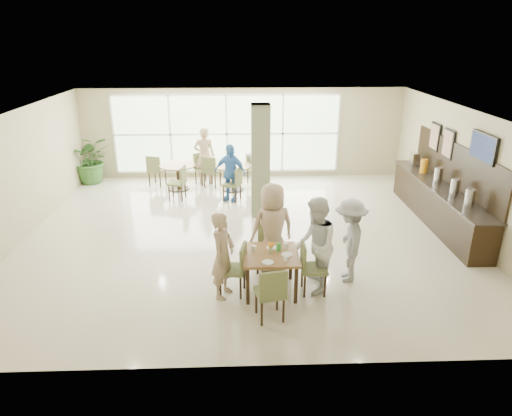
{
  "coord_description": "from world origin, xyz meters",
  "views": [
    {
      "loc": [
        -0.12,
        -9.67,
        4.38
      ],
      "look_at": [
        0.2,
        -1.2,
        1.1
      ],
      "focal_mm": 32.0,
      "sensor_mm": 36.0,
      "label": 1
    }
  ],
  "objects_px": {
    "main_table": "(271,258)",
    "adult_b": "(260,162)",
    "potted_plant": "(91,159)",
    "buffet_counter": "(439,201)",
    "adult_standing": "(205,156)",
    "round_table_left": "(178,171)",
    "teen_left": "(223,255)",
    "adult_a": "(230,173)",
    "teen_right": "(315,246)",
    "teen_standing": "(349,240)",
    "teen_far": "(272,228)",
    "round_table_right": "(233,171)"
  },
  "relations": [
    {
      "from": "teen_right",
      "to": "buffet_counter",
      "type": "bearing_deg",
      "value": 134.73
    },
    {
      "from": "buffet_counter",
      "to": "round_table_left",
      "type": "bearing_deg",
      "value": 157.27
    },
    {
      "from": "adult_standing",
      "to": "round_table_left",
      "type": "bearing_deg",
      "value": 28.95
    },
    {
      "from": "potted_plant",
      "to": "teen_far",
      "type": "xyz_separation_m",
      "value": [
        5.16,
        -5.8,
        0.15
      ]
    },
    {
      "from": "teen_standing",
      "to": "round_table_right",
      "type": "bearing_deg",
      "value": -149.41
    },
    {
      "from": "teen_left",
      "to": "round_table_left",
      "type": "bearing_deg",
      "value": 37.29
    },
    {
      "from": "teen_right",
      "to": "round_table_left",
      "type": "bearing_deg",
      "value": -147.46
    },
    {
      "from": "teen_left",
      "to": "buffet_counter",
      "type": "bearing_deg",
      "value": -35.59
    },
    {
      "from": "adult_standing",
      "to": "buffet_counter",
      "type": "bearing_deg",
      "value": 146.13
    },
    {
      "from": "teen_right",
      "to": "round_table_right",
      "type": "bearing_deg",
      "value": -161.08
    },
    {
      "from": "potted_plant",
      "to": "main_table",
      "type": "bearing_deg",
      "value": -52.42
    },
    {
      "from": "round_table_left",
      "to": "adult_standing",
      "type": "distance_m",
      "value": 0.97
    },
    {
      "from": "potted_plant",
      "to": "adult_b",
      "type": "distance_m",
      "value": 5.22
    },
    {
      "from": "main_table",
      "to": "adult_b",
      "type": "bearing_deg",
      "value": 89.29
    },
    {
      "from": "teen_standing",
      "to": "adult_standing",
      "type": "bearing_deg",
      "value": -144.53
    },
    {
      "from": "round_table_left",
      "to": "teen_left",
      "type": "relative_size",
      "value": 0.67
    },
    {
      "from": "teen_far",
      "to": "adult_b",
      "type": "xyz_separation_m",
      "value": [
        -0.01,
        4.92,
        -0.06
      ]
    },
    {
      "from": "potted_plant",
      "to": "teen_standing",
      "type": "distance_m",
      "value": 9.03
    },
    {
      "from": "teen_right",
      "to": "adult_b",
      "type": "bearing_deg",
      "value": -168.67
    },
    {
      "from": "main_table",
      "to": "adult_b",
      "type": "relative_size",
      "value": 0.59
    },
    {
      "from": "main_table",
      "to": "buffet_counter",
      "type": "relative_size",
      "value": 0.21
    },
    {
      "from": "teen_far",
      "to": "adult_b",
      "type": "distance_m",
      "value": 4.92
    },
    {
      "from": "adult_b",
      "to": "buffet_counter",
      "type": "bearing_deg",
      "value": 41.35
    },
    {
      "from": "potted_plant",
      "to": "teen_right",
      "type": "xyz_separation_m",
      "value": [
        5.86,
        -6.56,
        0.14
      ]
    },
    {
      "from": "round_table_left",
      "to": "teen_left",
      "type": "bearing_deg",
      "value": -75.71
    },
    {
      "from": "adult_standing",
      "to": "teen_right",
      "type": "bearing_deg",
      "value": 105.97
    },
    {
      "from": "adult_a",
      "to": "adult_b",
      "type": "xyz_separation_m",
      "value": [
        0.85,
        0.9,
        0.04
      ]
    },
    {
      "from": "buffet_counter",
      "to": "adult_b",
      "type": "relative_size",
      "value": 2.84
    },
    {
      "from": "adult_a",
      "to": "main_table",
      "type": "bearing_deg",
      "value": -56.16
    },
    {
      "from": "main_table",
      "to": "teen_right",
      "type": "bearing_deg",
      "value": 1.9
    },
    {
      "from": "teen_right",
      "to": "adult_a",
      "type": "bearing_deg",
      "value": -157.71
    },
    {
      "from": "main_table",
      "to": "round_table_right",
      "type": "relative_size",
      "value": 0.92
    },
    {
      "from": "round_table_left",
      "to": "adult_standing",
      "type": "relative_size",
      "value": 0.6
    },
    {
      "from": "teen_standing",
      "to": "adult_a",
      "type": "relative_size",
      "value": 1.01
    },
    {
      "from": "main_table",
      "to": "buffet_counter",
      "type": "distance_m",
      "value": 5.25
    },
    {
      "from": "potted_plant",
      "to": "adult_a",
      "type": "relative_size",
      "value": 0.93
    },
    {
      "from": "round_table_left",
      "to": "potted_plant",
      "type": "bearing_deg",
      "value": 163.97
    },
    {
      "from": "adult_b",
      "to": "adult_a",
      "type": "bearing_deg",
      "value": -59.81
    },
    {
      "from": "potted_plant",
      "to": "teen_far",
      "type": "relative_size",
      "value": 0.83
    },
    {
      "from": "teen_standing",
      "to": "teen_left",
      "type": "bearing_deg",
      "value": -70.05
    },
    {
      "from": "teen_standing",
      "to": "round_table_left",
      "type": "bearing_deg",
      "value": -136.65
    },
    {
      "from": "potted_plant",
      "to": "adult_b",
      "type": "relative_size",
      "value": 0.89
    },
    {
      "from": "main_table",
      "to": "teen_right",
      "type": "height_order",
      "value": "teen_right"
    },
    {
      "from": "adult_a",
      "to": "buffet_counter",
      "type": "bearing_deg",
      "value": 5.14
    },
    {
      "from": "teen_far",
      "to": "adult_a",
      "type": "height_order",
      "value": "teen_far"
    },
    {
      "from": "round_table_left",
      "to": "buffet_counter",
      "type": "xyz_separation_m",
      "value": [
        6.63,
        -2.78,
        -0.01
      ]
    },
    {
      "from": "main_table",
      "to": "teen_far",
      "type": "distance_m",
      "value": 0.83
    },
    {
      "from": "teen_far",
      "to": "teen_left",
      "type": "bearing_deg",
      "value": 26.26
    },
    {
      "from": "round_table_left",
      "to": "round_table_right",
      "type": "xyz_separation_m",
      "value": [
        1.63,
        -0.11,
        0.0
      ]
    },
    {
      "from": "teen_right",
      "to": "adult_standing",
      "type": "xyz_separation_m",
      "value": [
        -2.36,
        6.29,
        0.0
      ]
    }
  ]
}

